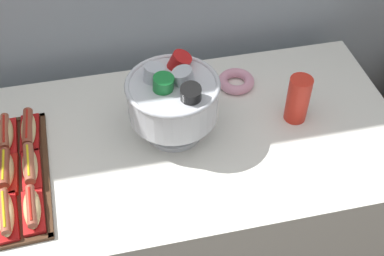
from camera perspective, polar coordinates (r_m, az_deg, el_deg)
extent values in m
plane|color=#4C4238|center=(2.34, -1.89, -14.08)|extent=(10.00, 10.00, 0.00)
cube|color=white|center=(2.00, -2.16, -8.33)|extent=(1.62, 0.80, 0.72)
cylinder|color=black|center=(2.52, -19.19, -10.61)|extent=(0.05, 0.05, 0.04)
cylinder|color=black|center=(2.62, 12.01, -5.43)|extent=(0.05, 0.05, 0.04)
cube|color=#472B19|center=(1.69, -16.12, -4.46)|extent=(0.03, 0.53, 0.01)
cube|color=#B21414|center=(1.60, -20.11, -9.47)|extent=(0.07, 0.18, 0.02)
ellipsoid|color=#E0BC7F|center=(1.58, -20.29, -9.05)|extent=(0.06, 0.17, 0.04)
cylinder|color=#A8563D|center=(1.58, -20.39, -8.82)|extent=(0.04, 0.16, 0.03)
cylinder|color=yellow|center=(1.57, -20.50, -8.56)|extent=(0.02, 0.13, 0.01)
cube|color=red|center=(1.59, -17.45, -9.06)|extent=(0.07, 0.16, 0.02)
ellipsoid|color=tan|center=(1.57, -17.60, -8.64)|extent=(0.06, 0.15, 0.04)
cylinder|color=#9E4C38|center=(1.56, -17.69, -8.40)|extent=(0.04, 0.14, 0.03)
cylinder|color=red|center=(1.55, -17.79, -8.13)|extent=(0.02, 0.12, 0.01)
cube|color=red|center=(1.70, -20.11, -5.00)|extent=(0.07, 0.17, 0.02)
ellipsoid|color=#E0BC7F|center=(1.69, -20.31, -4.50)|extent=(0.05, 0.15, 0.04)
cylinder|color=brown|center=(1.68, -20.42, -4.23)|extent=(0.03, 0.15, 0.03)
cylinder|color=yellow|center=(1.67, -20.54, -3.90)|extent=(0.01, 0.12, 0.01)
cube|color=red|center=(1.69, -17.64, -4.58)|extent=(0.07, 0.17, 0.02)
ellipsoid|color=#E0BC7F|center=(1.67, -17.81, -4.08)|extent=(0.05, 0.16, 0.04)
cylinder|color=#A8563D|center=(1.66, -17.91, -3.81)|extent=(0.04, 0.16, 0.03)
cylinder|color=yellow|center=(1.65, -18.02, -3.47)|extent=(0.01, 0.13, 0.01)
cube|color=red|center=(1.82, -20.12, -1.06)|extent=(0.07, 0.17, 0.02)
ellipsoid|color=#E0BC7F|center=(1.80, -20.29, -0.59)|extent=(0.06, 0.16, 0.04)
cylinder|color=#A8563D|center=(1.79, -20.39, -0.33)|extent=(0.03, 0.15, 0.03)
cylinder|color=red|center=(1.78, -20.48, -0.06)|extent=(0.01, 0.13, 0.01)
cube|color=#B21414|center=(1.80, -17.81, -0.64)|extent=(0.06, 0.18, 0.02)
ellipsoid|color=#E0BC7F|center=(1.79, -17.97, -0.15)|extent=(0.05, 0.17, 0.04)
cylinder|color=brown|center=(1.78, -18.06, 0.13)|extent=(0.03, 0.16, 0.03)
cylinder|color=red|center=(1.77, -18.16, 0.46)|extent=(0.01, 0.14, 0.01)
cylinder|color=silver|center=(1.74, -2.03, -0.22)|extent=(0.19, 0.19, 0.02)
cone|color=silver|center=(1.71, -2.07, 0.82)|extent=(0.07, 0.07, 0.07)
cylinder|color=silver|center=(1.64, -2.16, 3.26)|extent=(0.30, 0.30, 0.13)
torus|color=silver|center=(1.60, -2.22, 4.92)|extent=(0.31, 0.31, 0.02)
cylinder|color=#B7BCC6|center=(1.62, -0.66, 4.82)|extent=(0.11, 0.09, 0.14)
cylinder|color=red|center=(1.68, -1.85, 6.69)|extent=(0.12, 0.10, 0.15)
cylinder|color=#B7BCC6|center=(1.63, -4.44, 5.17)|extent=(0.09, 0.08, 0.13)
cylinder|color=#197A33|center=(1.60, -3.30, 4.09)|extent=(0.08, 0.08, 0.13)
cylinder|color=black|center=(1.56, -0.12, 3.06)|extent=(0.08, 0.09, 0.14)
cylinder|color=red|center=(1.80, 11.70, 2.34)|extent=(0.08, 0.08, 0.10)
cylinder|color=red|center=(1.79, 11.79, 2.77)|extent=(0.08, 0.08, 0.10)
cylinder|color=red|center=(1.77, 11.87, 3.20)|extent=(0.08, 0.08, 0.10)
cylinder|color=red|center=(1.76, 11.96, 3.64)|extent=(0.08, 0.08, 0.10)
cylinder|color=red|center=(1.75, 12.05, 4.09)|extent=(0.08, 0.08, 0.10)
torus|color=pink|center=(1.92, 5.00, 5.27)|extent=(0.14, 0.14, 0.04)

